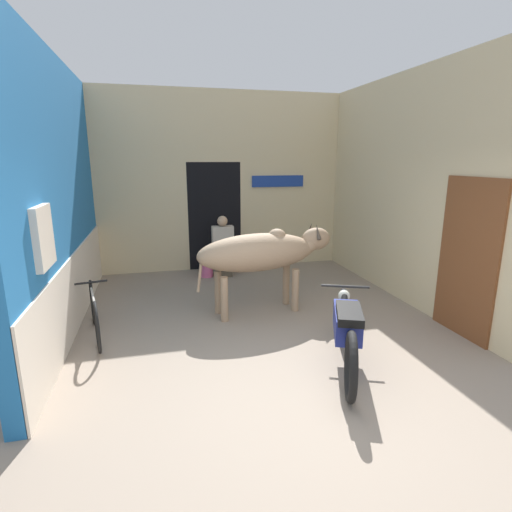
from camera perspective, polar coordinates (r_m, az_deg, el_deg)
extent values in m
plane|color=gray|center=(4.27, 7.54, -19.32)|extent=(30.00, 30.00, 0.00)
cube|color=#236BAD|center=(5.98, -26.47, 7.67)|extent=(0.18, 5.04, 3.67)
cube|color=silver|center=(6.21, -24.27, -4.42)|extent=(0.03, 5.04, 1.03)
cube|color=silver|center=(4.63, -28.17, 2.40)|extent=(0.08, 0.56, 0.64)
cube|color=beige|center=(8.57, -5.06, 17.99)|extent=(5.10, 0.18, 1.42)
cube|color=beige|center=(8.53, -15.82, 5.18)|extent=(1.81, 0.18, 2.25)
cube|color=beige|center=(8.98, 4.50, 6.07)|extent=(2.17, 0.18, 2.25)
cube|color=black|center=(8.96, -6.33, 6.01)|extent=(1.12, 0.90, 2.25)
cube|color=navy|center=(8.73, 3.15, 10.62)|extent=(1.14, 0.03, 0.24)
cube|color=beige|center=(7.09, 20.68, 8.96)|extent=(0.18, 5.04, 3.67)
cube|color=brown|center=(5.89, 28.01, -0.36)|extent=(0.05, 1.00, 2.10)
ellipsoid|color=tan|center=(5.99, 0.15, 0.52)|extent=(1.91, 0.83, 0.57)
ellipsoid|color=tan|center=(6.07, 3.01, 2.93)|extent=(0.30, 0.27, 0.21)
cylinder|color=tan|center=(6.33, 7.34, 1.56)|extent=(0.41, 0.32, 0.38)
ellipsoid|color=tan|center=(6.39, 8.54, 2.45)|extent=(0.51, 0.36, 0.36)
cylinder|color=tan|center=(5.79, -7.98, -2.25)|extent=(0.13, 0.06, 0.61)
cylinder|color=tan|center=(6.52, 4.32, -4.00)|extent=(0.11, 0.11, 0.67)
cylinder|color=tan|center=(6.24, 5.63, -4.85)|extent=(0.11, 0.11, 0.67)
cylinder|color=tan|center=(6.14, -5.44, -5.18)|extent=(0.11, 0.11, 0.67)
cylinder|color=tan|center=(5.84, -4.53, -6.17)|extent=(0.11, 0.11, 0.67)
cone|color=#473D33|center=(6.45, 7.72, 3.79)|extent=(0.09, 0.17, 0.25)
cone|color=#473D33|center=(6.24, 8.83, 3.41)|extent=(0.09, 0.17, 0.25)
torus|color=black|center=(4.14, 13.39, -15.09)|extent=(0.34, 0.68, 0.70)
torus|color=black|center=(5.33, 12.28, -8.28)|extent=(0.34, 0.68, 0.70)
cube|color=navy|center=(4.65, 12.88, -9.17)|extent=(0.54, 0.78, 0.28)
cube|color=black|center=(4.40, 13.18, -8.01)|extent=(0.46, 0.64, 0.09)
cylinder|color=black|center=(5.05, 12.63, -4.27)|extent=(0.55, 0.25, 0.03)
sphere|color=silver|center=(5.18, 12.48, -5.57)|extent=(0.15, 0.15, 0.15)
torus|color=black|center=(5.31, -21.75, -9.41)|extent=(0.16, 0.64, 0.65)
torus|color=black|center=(6.20, -22.34, -6.12)|extent=(0.16, 0.64, 0.65)
cylinder|color=#B7B2A8|center=(5.67, -22.30, -5.19)|extent=(0.18, 0.78, 0.03)
cylinder|color=black|center=(6.03, -22.57, -3.51)|extent=(0.44, 0.11, 0.03)
cube|color=brown|center=(8.02, -4.51, -1.52)|extent=(0.30, 0.14, 0.42)
cube|color=brown|center=(8.04, -4.65, 0.44)|extent=(0.30, 0.32, 0.11)
cube|color=beige|center=(8.05, -4.77, 2.40)|extent=(0.42, 0.20, 0.53)
sphere|color=tan|center=(7.99, -4.83, 5.00)|extent=(0.20, 0.20, 0.20)
cylinder|color=#DB6093|center=(8.09, -7.07, -1.58)|extent=(0.25, 0.25, 0.39)
cylinder|color=#DB6093|center=(8.04, -7.12, -0.12)|extent=(0.36, 0.36, 0.04)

